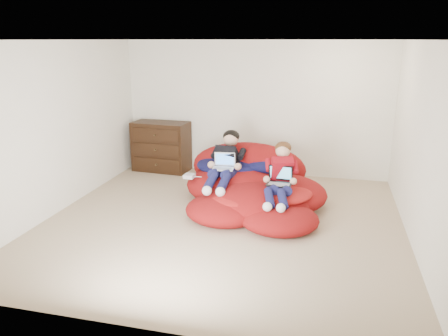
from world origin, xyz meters
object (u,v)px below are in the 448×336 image
dresser (161,146)px  laptop_black (280,179)px  younger_boy (280,173)px  older_boy (226,159)px  beanbag_pile (252,187)px  laptop_white (224,164)px

dresser → laptop_black: (2.54, -1.81, 0.09)m
younger_boy → laptop_black: size_ratio=2.89×
older_boy → laptop_black: bearing=-26.9°
beanbag_pile → older_boy: older_boy is taller
dresser → older_boy: (1.63, -1.34, 0.20)m
younger_boy → laptop_black: 0.09m
laptop_white → beanbag_pile: bearing=15.7°
laptop_white → laptop_black: size_ratio=0.94×
dresser → laptop_white: dresser is taller
dresser → beanbag_pile: bearing=-33.5°
younger_boy → older_boy: bearing=155.3°
dresser → younger_boy: (2.54, -1.76, 0.17)m
laptop_white → laptop_black: laptop_white is taller
dresser → older_boy: older_boy is taller
older_boy → younger_boy: size_ratio=1.26×
older_boy → laptop_white: bearing=-90.0°
younger_boy → laptop_black: (0.00, -0.04, -0.08)m
dresser → laptop_white: 2.21m
dresser → beanbag_pile: (2.06, -1.36, -0.22)m
laptop_black → beanbag_pile: bearing=137.4°
beanbag_pile → younger_boy: bearing=-39.7°
laptop_black → laptop_white: bearing=160.5°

